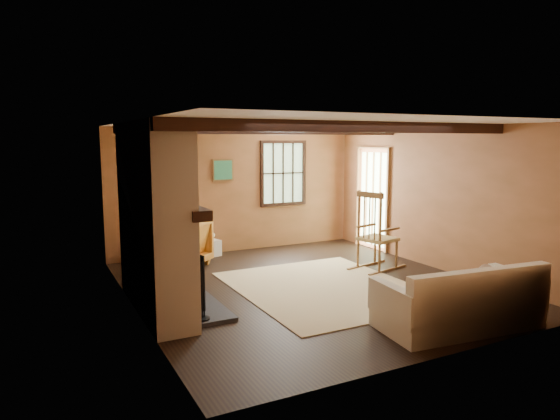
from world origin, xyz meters
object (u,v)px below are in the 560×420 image
rocking_chair (376,236)px  armchair (177,243)px  sofa (461,305)px  fireplace (156,225)px  laundry_basket (205,248)px

rocking_chair → armchair: bearing=47.7°
sofa → armchair: armchair is taller
rocking_chair → sofa: size_ratio=0.67×
fireplace → sofa: 3.83m
fireplace → armchair: size_ratio=2.60×
sofa → fireplace: bearing=148.8°
armchair → rocking_chair: bearing=110.1°
sofa → laundry_basket: (-1.50, 4.81, -0.13)m
fireplace → sofa: (2.99, -2.26, -0.83)m
sofa → armchair: 4.76m
rocking_chair → armchair: size_ratio=1.45×
laundry_basket → fireplace: bearing=-120.2°
laundry_basket → armchair: armchair is taller
fireplace → armchair: 2.22m
rocking_chair → sofa: 2.74m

